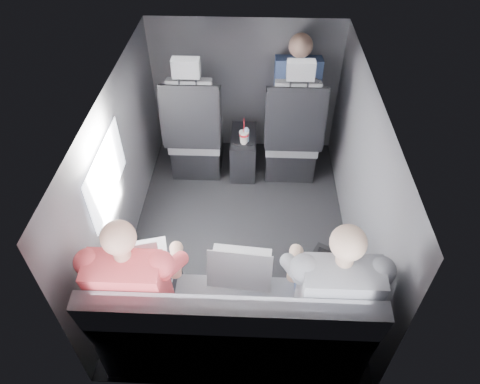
{
  "coord_description": "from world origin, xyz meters",
  "views": [
    {
      "loc": [
        0.1,
        -2.44,
        2.75
      ],
      "look_at": [
        0.0,
        -0.05,
        0.53
      ],
      "focal_mm": 32.0,
      "sensor_mm": 36.0,
      "label": 1
    }
  ],
  "objects_px": {
    "laptop_white": "(135,260)",
    "front_seat_left": "(196,137)",
    "laptop_black": "(337,268)",
    "water_bottle": "(246,135)",
    "passenger_rear_left": "(139,282)",
    "passenger_rear_right": "(330,287)",
    "front_seat_right": "(291,139)",
    "soda_cup": "(244,137)",
    "passenger_front_right": "(296,91)",
    "laptop_silver": "(240,266)",
    "rear_bench": "(233,328)",
    "center_console": "(243,152)"
  },
  "relations": [
    {
      "from": "soda_cup",
      "to": "passenger_rear_right",
      "type": "relative_size",
      "value": 0.21
    },
    {
      "from": "rear_bench",
      "to": "front_seat_left",
      "type": "bearing_deg",
      "value": 103.31
    },
    {
      "from": "rear_bench",
      "to": "water_bottle",
      "type": "xyz_separation_m",
      "value": [
        0.03,
        1.85,
        0.16
      ]
    },
    {
      "from": "front_seat_left",
      "to": "passenger_rear_right",
      "type": "bearing_deg",
      "value": -60.51
    },
    {
      "from": "front_seat_left",
      "to": "water_bottle",
      "type": "height_order",
      "value": "front_seat_left"
    },
    {
      "from": "rear_bench",
      "to": "passenger_rear_right",
      "type": "relative_size",
      "value": 1.27
    },
    {
      "from": "front_seat_right",
      "to": "laptop_white",
      "type": "bearing_deg",
      "value": -122.94
    },
    {
      "from": "laptop_silver",
      "to": "laptop_black",
      "type": "distance_m",
      "value": 0.6
    },
    {
      "from": "water_bottle",
      "to": "passenger_rear_right",
      "type": "bearing_deg",
      "value": -72.75
    },
    {
      "from": "front_seat_left",
      "to": "passenger_front_right",
      "type": "xyz_separation_m",
      "value": [
        0.93,
        0.26,
        0.36
      ]
    },
    {
      "from": "center_console",
      "to": "rear_bench",
      "type": "xyz_separation_m",
      "value": [
        -0.0,
        -1.94,
        0.11
      ]
    },
    {
      "from": "laptop_white",
      "to": "passenger_rear_left",
      "type": "relative_size",
      "value": 0.35
    },
    {
      "from": "laptop_white",
      "to": "passenger_rear_right",
      "type": "height_order",
      "value": "passenger_rear_right"
    },
    {
      "from": "front_seat_left",
      "to": "soda_cup",
      "type": "height_order",
      "value": "front_seat_left"
    },
    {
      "from": "front_seat_left",
      "to": "front_seat_right",
      "type": "relative_size",
      "value": 1.0
    },
    {
      "from": "front_seat_left",
      "to": "passenger_rear_left",
      "type": "xyz_separation_m",
      "value": [
        -0.11,
        -1.81,
        0.23
      ]
    },
    {
      "from": "front_seat_right",
      "to": "laptop_white",
      "type": "distance_m",
      "value": 1.98
    },
    {
      "from": "passenger_rear_left",
      "to": "passenger_front_right",
      "type": "relative_size",
      "value": 1.43
    },
    {
      "from": "soda_cup",
      "to": "passenger_rear_left",
      "type": "bearing_deg",
      "value": -108.1
    },
    {
      "from": "laptop_white",
      "to": "laptop_black",
      "type": "distance_m",
      "value": 1.25
    },
    {
      "from": "laptop_black",
      "to": "passenger_rear_right",
      "type": "relative_size",
      "value": 0.34
    },
    {
      "from": "laptop_silver",
      "to": "center_console",
      "type": "bearing_deg",
      "value": 91.19
    },
    {
      "from": "laptop_white",
      "to": "front_seat_left",
      "type": "bearing_deg",
      "value": 84.17
    },
    {
      "from": "soda_cup",
      "to": "passenger_rear_left",
      "type": "relative_size",
      "value": 0.22
    },
    {
      "from": "passenger_front_right",
      "to": "center_console",
      "type": "bearing_deg",
      "value": -155.45
    },
    {
      "from": "front_seat_left",
      "to": "passenger_front_right",
      "type": "distance_m",
      "value": 1.03
    },
    {
      "from": "rear_bench",
      "to": "laptop_silver",
      "type": "xyz_separation_m",
      "value": [
        0.04,
        0.23,
        0.33
      ]
    },
    {
      "from": "passenger_rear_right",
      "to": "water_bottle",
      "type": "bearing_deg",
      "value": 107.25
    },
    {
      "from": "laptop_white",
      "to": "water_bottle",
      "type": "bearing_deg",
      "value": 67.9
    },
    {
      "from": "front_seat_left",
      "to": "laptop_white",
      "type": "height_order",
      "value": "front_seat_left"
    },
    {
      "from": "laptop_white",
      "to": "passenger_front_right",
      "type": "xyz_separation_m",
      "value": [
        1.1,
        1.91,
        0.12
      ]
    },
    {
      "from": "water_bottle",
      "to": "laptop_silver",
      "type": "height_order",
      "value": "laptop_silver"
    },
    {
      "from": "front_seat_left",
      "to": "passenger_rear_right",
      "type": "height_order",
      "value": "front_seat_left"
    },
    {
      "from": "front_seat_right",
      "to": "passenger_rear_right",
      "type": "distance_m",
      "value": 1.83
    },
    {
      "from": "front_seat_left",
      "to": "laptop_black",
      "type": "bearing_deg",
      "value": -56.82
    },
    {
      "from": "front_seat_left",
      "to": "front_seat_right",
      "type": "distance_m",
      "value": 0.9
    },
    {
      "from": "front_seat_left",
      "to": "center_console",
      "type": "xyz_separation_m",
      "value": [
        0.45,
        0.04,
        -0.2
      ]
    },
    {
      "from": "front_seat_left",
      "to": "laptop_black",
      "type": "height_order",
      "value": "front_seat_left"
    },
    {
      "from": "passenger_front_right",
      "to": "laptop_black",
      "type": "bearing_deg",
      "value": -85.39
    },
    {
      "from": "front_seat_right",
      "to": "water_bottle",
      "type": "height_order",
      "value": "front_seat_right"
    },
    {
      "from": "water_bottle",
      "to": "laptop_black",
      "type": "height_order",
      "value": "laptop_black"
    },
    {
      "from": "soda_cup",
      "to": "passenger_front_right",
      "type": "height_order",
      "value": "passenger_front_right"
    },
    {
      "from": "laptop_black",
      "to": "passenger_rear_right",
      "type": "height_order",
      "value": "passenger_rear_right"
    },
    {
      "from": "soda_cup",
      "to": "water_bottle",
      "type": "relative_size",
      "value": 1.76
    },
    {
      "from": "laptop_white",
      "to": "laptop_silver",
      "type": "relative_size",
      "value": 1.06
    },
    {
      "from": "rear_bench",
      "to": "water_bottle",
      "type": "distance_m",
      "value": 1.85
    },
    {
      "from": "passenger_rear_left",
      "to": "passenger_rear_right",
      "type": "xyz_separation_m",
      "value": [
        1.13,
        -0.0,
        0.01
      ]
    },
    {
      "from": "center_console",
      "to": "passenger_front_right",
      "type": "height_order",
      "value": "passenger_front_right"
    },
    {
      "from": "laptop_silver",
      "to": "passenger_rear_left",
      "type": "height_order",
      "value": "passenger_rear_left"
    },
    {
      "from": "front_seat_right",
      "to": "laptop_silver",
      "type": "bearing_deg",
      "value": -103.94
    }
  ]
}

